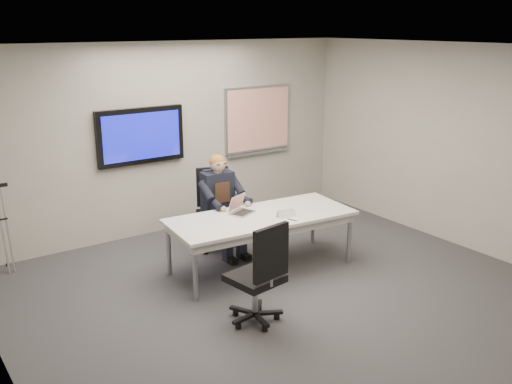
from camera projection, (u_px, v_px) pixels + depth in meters
floor at (296, 302)px, 6.48m from camera, size 6.00×6.00×0.02m
ceiling at (301, 48)px, 5.68m from camera, size 6.00×6.00×0.02m
wall_back at (171, 138)px, 8.44m from camera, size 6.00×0.02×2.80m
wall_right at (471, 149)px, 7.72m from camera, size 0.02×6.00×2.80m
conference_table at (261, 221)px, 7.18m from camera, size 2.42×1.19×0.72m
tv_display at (141, 136)px, 8.09m from camera, size 1.30×0.09×0.80m
whiteboard at (258, 120)px, 9.22m from camera, size 1.25×0.08×1.10m
office_chair_far at (216, 224)px, 7.95m from camera, size 0.67×0.67×1.12m
office_chair_near at (258, 292)px, 5.93m from camera, size 0.61×0.61×1.13m
seated_person at (225, 216)px, 7.68m from camera, size 0.44×0.75×1.36m
crutch at (4, 225)px, 7.15m from camera, size 0.32×0.61×1.25m
laptop at (240, 208)px, 7.25m from camera, size 0.37×0.40×0.22m
name_tent at (286, 213)px, 7.09m from camera, size 0.24×0.10×0.09m
pen at (292, 220)px, 6.98m from camera, size 0.06×0.13×0.01m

